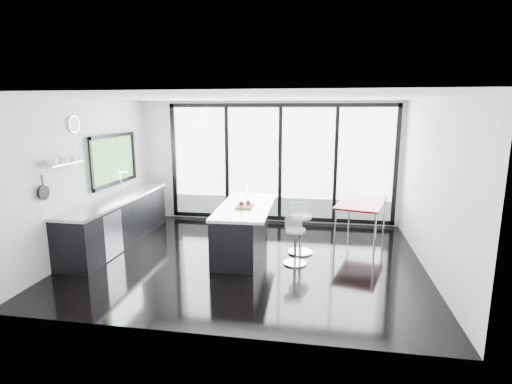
% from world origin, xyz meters
% --- Properties ---
extents(floor, '(6.00, 5.00, 0.00)m').
position_xyz_m(floor, '(0.00, 0.00, 0.00)').
color(floor, black).
rests_on(floor, ground).
extents(ceiling, '(6.00, 5.00, 0.00)m').
position_xyz_m(ceiling, '(0.00, 0.00, 2.80)').
color(ceiling, white).
rests_on(ceiling, wall_back).
extents(wall_back, '(6.00, 0.09, 2.80)m').
position_xyz_m(wall_back, '(0.27, 2.47, 1.27)').
color(wall_back, silver).
rests_on(wall_back, ground).
extents(wall_front, '(6.00, 0.00, 2.80)m').
position_xyz_m(wall_front, '(0.00, -2.50, 1.40)').
color(wall_front, silver).
rests_on(wall_front, ground).
extents(wall_left, '(0.26, 5.00, 2.80)m').
position_xyz_m(wall_left, '(-2.97, 0.27, 1.56)').
color(wall_left, silver).
rests_on(wall_left, ground).
extents(wall_right, '(0.00, 5.00, 2.80)m').
position_xyz_m(wall_right, '(3.00, 0.00, 1.40)').
color(wall_right, silver).
rests_on(wall_right, ground).
extents(counter_cabinets, '(0.69, 3.24, 1.36)m').
position_xyz_m(counter_cabinets, '(-2.67, 0.40, 0.46)').
color(counter_cabinets, black).
rests_on(counter_cabinets, floor).
extents(island, '(1.00, 2.22, 1.16)m').
position_xyz_m(island, '(-0.17, 0.34, 0.45)').
color(island, black).
rests_on(island, floor).
extents(bar_stool_near, '(0.51, 0.51, 0.63)m').
position_xyz_m(bar_stool_near, '(0.85, -0.12, 0.31)').
color(bar_stool_near, silver).
rests_on(bar_stool_near, floor).
extents(bar_stool_far, '(0.56, 0.56, 0.72)m').
position_xyz_m(bar_stool_far, '(0.91, 0.43, 0.36)').
color(bar_stool_far, silver).
rests_on(bar_stool_far, floor).
extents(red_table, '(1.18, 1.64, 0.79)m').
position_xyz_m(red_table, '(2.06, 1.42, 0.39)').
color(red_table, maroon).
rests_on(red_table, floor).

